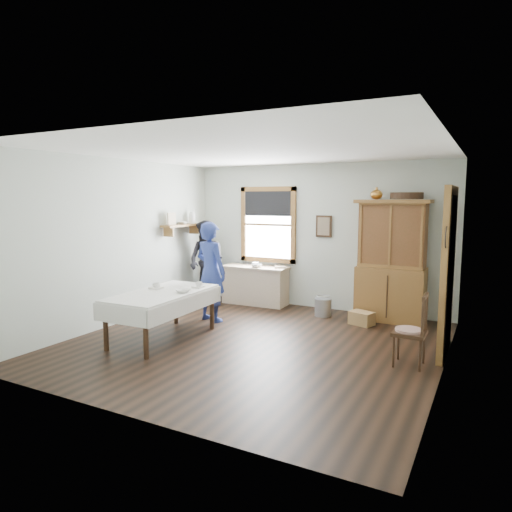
% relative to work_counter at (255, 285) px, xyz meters
% --- Properties ---
extents(room, '(5.01, 5.01, 2.70)m').
position_rel_work_counter_xyz_m(room, '(1.15, -2.21, 0.98)').
color(room, black).
rests_on(room, ground).
extents(window, '(1.18, 0.07, 1.48)m').
position_rel_work_counter_xyz_m(window, '(0.15, 0.26, 1.26)').
color(window, white).
rests_on(window, room).
extents(doorway, '(0.09, 1.14, 2.22)m').
position_rel_work_counter_xyz_m(doorway, '(3.60, -1.36, 0.79)').
color(doorway, '#40352E').
rests_on(doorway, room).
extents(wall_shelf, '(0.24, 1.00, 0.44)m').
position_rel_work_counter_xyz_m(wall_shelf, '(-1.22, -0.67, 1.20)').
color(wall_shelf, olive).
rests_on(wall_shelf, room).
extents(framed_picture, '(0.30, 0.04, 0.40)m').
position_rel_work_counter_xyz_m(framed_picture, '(1.30, 0.25, 1.18)').
color(framed_picture, '#362012').
rests_on(framed_picture, room).
extents(rug_beater, '(0.01, 0.27, 0.27)m').
position_rel_work_counter_xyz_m(rug_beater, '(3.60, -1.91, 1.35)').
color(rug_beater, black).
rests_on(rug_beater, room).
extents(work_counter, '(1.31, 0.53, 0.75)m').
position_rel_work_counter_xyz_m(work_counter, '(0.00, 0.00, 0.00)').
color(work_counter, tan).
rests_on(work_counter, room).
extents(china_hutch, '(1.20, 0.57, 2.04)m').
position_rel_work_counter_xyz_m(china_hutch, '(2.60, -0.02, 0.65)').
color(china_hutch, olive).
rests_on(china_hutch, room).
extents(dining_table, '(0.99, 1.79, 0.71)m').
position_rel_work_counter_xyz_m(dining_table, '(-0.14, -2.64, -0.02)').
color(dining_table, white).
rests_on(dining_table, room).
extents(spindle_chair, '(0.43, 0.43, 0.91)m').
position_rel_work_counter_xyz_m(spindle_chair, '(3.25, -2.07, 0.08)').
color(spindle_chair, '#362012').
rests_on(spindle_chair, room).
extents(pail, '(0.30, 0.30, 0.31)m').
position_rel_work_counter_xyz_m(pail, '(1.50, -0.27, -0.22)').
color(pail, '#999DA1').
rests_on(pail, room).
extents(wicker_basket, '(0.43, 0.36, 0.22)m').
position_rel_work_counter_xyz_m(wicker_basket, '(2.25, -0.51, -0.26)').
color(wicker_basket, olive).
rests_on(wicker_basket, room).
extents(woman_blue, '(0.63, 0.48, 1.56)m').
position_rel_work_counter_xyz_m(woman_blue, '(-0.08, -1.45, 0.40)').
color(woman_blue, navy).
rests_on(woman_blue, room).
extents(figure_dark, '(0.80, 0.66, 1.51)m').
position_rel_work_counter_xyz_m(figure_dark, '(-0.89, -0.36, 0.38)').
color(figure_dark, black).
rests_on(figure_dark, room).
extents(table_cup_a, '(0.13, 0.13, 0.09)m').
position_rel_work_counter_xyz_m(table_cup_a, '(-0.36, -2.50, 0.38)').
color(table_cup_a, white).
rests_on(table_cup_a, dining_table).
extents(table_cup_b, '(0.13, 0.13, 0.10)m').
position_rel_work_counter_xyz_m(table_cup_b, '(0.17, -2.16, 0.38)').
color(table_cup_b, white).
rests_on(table_cup_b, dining_table).
extents(table_bowl, '(0.23, 0.23, 0.06)m').
position_rel_work_counter_xyz_m(table_bowl, '(0.15, -2.53, 0.36)').
color(table_bowl, white).
rests_on(table_bowl, dining_table).
extents(counter_book, '(0.27, 0.30, 0.02)m').
position_rel_work_counter_xyz_m(counter_book, '(0.40, 0.05, 0.38)').
color(counter_book, '#7F6D54').
rests_on(counter_book, work_counter).
extents(counter_bowl, '(0.22, 0.22, 0.07)m').
position_rel_work_counter_xyz_m(counter_bowl, '(0.08, -0.09, 0.41)').
color(counter_bowl, white).
rests_on(counter_bowl, work_counter).
extents(shelf_bowl, '(0.22, 0.22, 0.05)m').
position_rel_work_counter_xyz_m(shelf_bowl, '(-1.22, -0.66, 1.22)').
color(shelf_bowl, white).
rests_on(shelf_bowl, wall_shelf).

